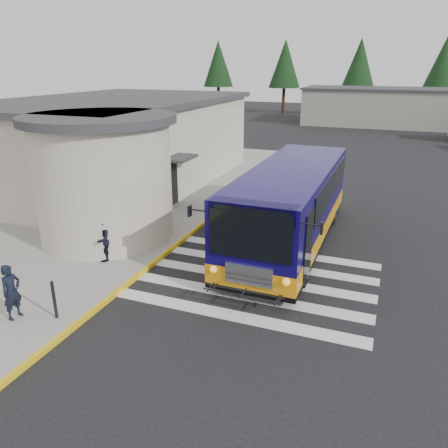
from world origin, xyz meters
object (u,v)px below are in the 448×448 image
(bollard, at_px, (54,300))
(pedestrian_a, at_px, (12,292))
(pedestrian_b, at_px, (102,239))
(transit_bus, at_px, (290,209))

(bollard, bearing_deg, pedestrian_a, -159.87)
(pedestrian_b, relative_size, bollard, 1.44)
(transit_bus, height_order, pedestrian_b, transit_bus)
(transit_bus, relative_size, pedestrian_b, 6.85)
(pedestrian_a, relative_size, pedestrian_b, 0.99)
(pedestrian_b, xyz_separation_m, bollard, (1.03, -3.63, -0.24))
(transit_bus, distance_m, pedestrian_b, 7.08)
(pedestrian_a, bearing_deg, pedestrian_b, 3.95)
(transit_bus, xyz_separation_m, bollard, (-4.64, -7.83, -0.76))
(pedestrian_a, bearing_deg, transit_bus, -30.37)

